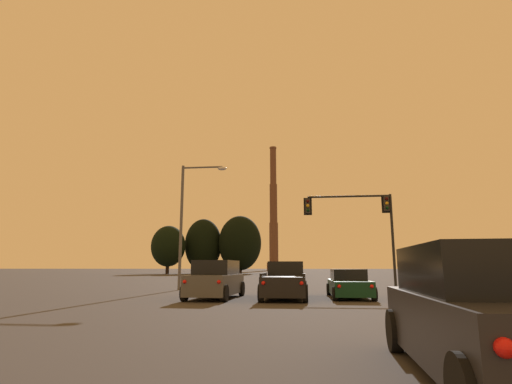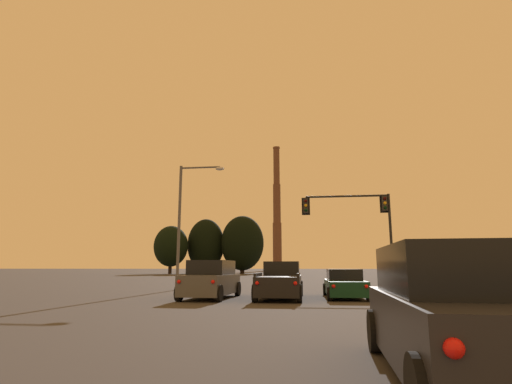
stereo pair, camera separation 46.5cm
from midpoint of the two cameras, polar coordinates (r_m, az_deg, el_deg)
The scene contains 10 objects.
suv_right_lane_third at distance 6.50m, azimuth 28.96°, elevation -15.08°, with size 2.31×4.98×1.86m.
pickup_truck_center_lane_front at distance 20.58m, azimuth 4.19°, elevation -12.67°, with size 2.20×5.51×1.82m.
sedan_right_lane_front at distance 21.22m, azimuth 13.17°, elevation -12.73°, with size 2.03×4.72×1.43m.
suv_left_lane_front at distance 20.49m, azimuth -5.75°, elevation -12.39°, with size 2.30×4.98×1.86m.
traffic_light_overhead_right at distance 28.72m, azimuth 15.14°, elevation -3.32°, with size 6.20×0.50×6.53m.
street_lamp at distance 28.11m, azimuth -9.43°, elevation -2.86°, with size 3.24×0.36×8.59m.
smokestack at distance 173.30m, azimuth 3.10°, elevation -4.08°, with size 6.04×6.04×54.27m.
treeline_left_mid at distance 89.94m, azimuth -11.92°, elevation -7.58°, with size 7.46×6.72×10.40m.
treeline_right_mid at distance 92.37m, azimuth -7.04°, elevation -7.48°, with size 8.37×7.53×12.33m.
treeline_far_left at distance 90.10m, azimuth -1.80°, elevation -7.29°, with size 9.55×8.60×12.86m.
Camera 2 is at (1.45, 0.37, 1.55)m, focal length 28.00 mm.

